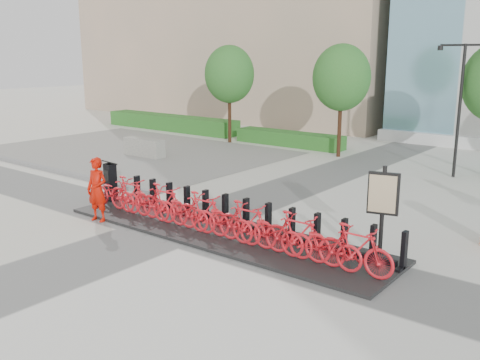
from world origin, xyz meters
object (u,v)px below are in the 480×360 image
Objects in this scene: jersey_barrier at (144,147)px; worker_red at (97,190)px; bike_0 at (114,193)px; kiosk at (110,181)px; map_sign at (383,197)px.

worker_red is at bearing -51.29° from jersey_barrier.
bike_0 is 1.40× the size of kiosk.
kiosk reaches higher than jersey_barrier.
bike_0 is at bearing 174.83° from map_sign.
bike_0 is 1.07m from worker_red.
kiosk is 1.90m from worker_red.
jersey_barrier is (-6.01, 6.55, -0.14)m from bike_0.
bike_0 is at bearing 104.55° from worker_red.
jersey_barrier is at bearing 144.29° from map_sign.
map_sign is at bearing 12.35° from kiosk.
bike_0 is 0.84× the size of map_sign.
worker_red is 0.84× the size of map_sign.
jersey_barrier is at bearing 120.76° from worker_red.
worker_red reaches higher than jersey_barrier.
kiosk is at bearing 120.79° from worker_red.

